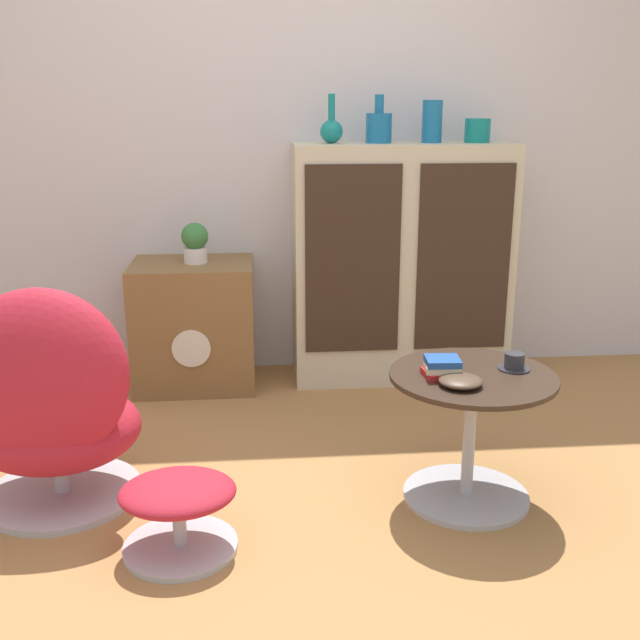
# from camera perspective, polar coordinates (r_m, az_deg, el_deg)

# --- Properties ---
(ground_plane) EXTENTS (12.00, 12.00, 0.00)m
(ground_plane) POSITION_cam_1_polar(r_m,az_deg,el_deg) (2.64, -1.43, -15.59)
(ground_plane) COLOR #A87542
(wall_back) EXTENTS (6.40, 0.06, 2.60)m
(wall_back) POSITION_cam_1_polar(r_m,az_deg,el_deg) (3.92, -3.24, 14.91)
(wall_back) COLOR silver
(wall_back) RESTS_ON ground_plane
(sideboard) EXTENTS (1.09, 0.40, 1.20)m
(sideboard) POSITION_cam_1_polar(r_m,az_deg,el_deg) (3.85, 6.16, 4.32)
(sideboard) COLOR beige
(sideboard) RESTS_ON ground_plane
(tv_console) EXTENTS (0.59, 0.48, 0.63)m
(tv_console) POSITION_cam_1_polar(r_m,az_deg,el_deg) (3.82, -9.55, -0.32)
(tv_console) COLOR brown
(tv_console) RESTS_ON ground_plane
(egg_chair) EXTENTS (0.63, 0.59, 0.83)m
(egg_chair) POSITION_cam_1_polar(r_m,az_deg,el_deg) (2.78, -19.97, -6.24)
(egg_chair) COLOR #B7B7BC
(egg_chair) RESTS_ON ground_plane
(ottoman) EXTENTS (0.37, 0.37, 0.25)m
(ottoman) POSITION_cam_1_polar(r_m,az_deg,el_deg) (2.49, -10.75, -13.61)
(ottoman) COLOR #B7B7BC
(ottoman) RESTS_ON ground_plane
(coffee_table) EXTENTS (0.58, 0.58, 0.48)m
(coffee_table) POSITION_cam_1_polar(r_m,az_deg,el_deg) (2.74, 11.35, -7.97)
(coffee_table) COLOR #B7B7BC
(coffee_table) RESTS_ON ground_plane
(vase_leftmost) EXTENTS (0.11, 0.11, 0.23)m
(vase_leftmost) POSITION_cam_1_polar(r_m,az_deg,el_deg) (3.72, 0.88, 14.32)
(vase_leftmost) COLOR #147A75
(vase_leftmost) RESTS_ON sideboard
(vase_inner_left) EXTENTS (0.13, 0.13, 0.23)m
(vase_inner_left) POSITION_cam_1_polar(r_m,az_deg,el_deg) (3.75, 4.51, 14.49)
(vase_inner_left) COLOR #196699
(vase_inner_left) RESTS_ON sideboard
(vase_inner_right) EXTENTS (0.10, 0.10, 0.20)m
(vase_inner_right) POSITION_cam_1_polar(r_m,az_deg,el_deg) (3.80, 8.54, 14.73)
(vase_inner_right) COLOR #196699
(vase_inner_right) RESTS_ON sideboard
(vase_rightmost) EXTENTS (0.13, 0.13, 0.12)m
(vase_rightmost) POSITION_cam_1_polar(r_m,az_deg,el_deg) (3.86, 11.91, 13.95)
(vase_rightmost) COLOR #147A75
(vase_rightmost) RESTS_ON sideboard
(potted_plant) EXTENTS (0.13, 0.13, 0.20)m
(potted_plant) POSITION_cam_1_polar(r_m,az_deg,el_deg) (3.72, -9.51, 5.89)
(potted_plant) COLOR silver
(potted_plant) RESTS_ON tv_console
(teacup) EXTENTS (0.11, 0.11, 0.06)m
(teacup) POSITION_cam_1_polar(r_m,az_deg,el_deg) (2.73, 14.59, -3.17)
(teacup) COLOR #2D2D33
(teacup) RESTS_ON coffee_table
(book_stack) EXTENTS (0.13, 0.12, 0.07)m
(book_stack) POSITION_cam_1_polar(r_m,az_deg,el_deg) (2.61, 9.28, -3.57)
(book_stack) COLOR red
(book_stack) RESTS_ON coffee_table
(bowl) EXTENTS (0.15, 0.15, 0.04)m
(bowl) POSITION_cam_1_polar(r_m,az_deg,el_deg) (2.54, 10.66, -4.58)
(bowl) COLOR #4C3828
(bowl) RESTS_ON coffee_table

